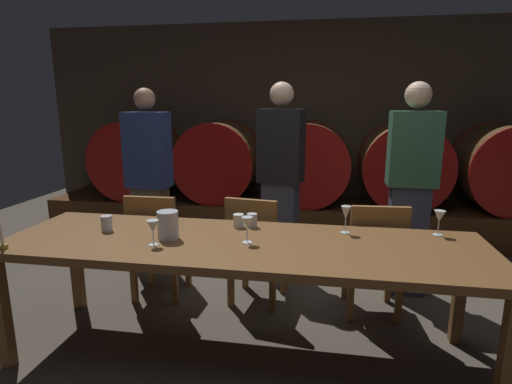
{
  "coord_description": "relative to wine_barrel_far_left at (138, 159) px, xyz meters",
  "views": [
    {
      "loc": [
        0.21,
        -2.33,
        1.58
      ],
      "look_at": [
        -0.25,
        0.3,
        0.99
      ],
      "focal_mm": 28.59,
      "sensor_mm": 36.0,
      "label": 1
    }
  ],
  "objects": [
    {
      "name": "wine_glass_center_right",
      "position": [
        2.5,
        -2.26,
        0.01
      ],
      "size": [
        0.06,
        0.06,
        0.18
      ],
      "color": "silver",
      "rests_on": "dining_table"
    },
    {
      "name": "candle_center",
      "position": [
        0.56,
        -2.9,
        -0.07
      ],
      "size": [
        0.05,
        0.05,
        0.18
      ],
      "color": "olive",
      "rests_on": "dining_table"
    },
    {
      "name": "barrel_shelf",
      "position": [
        2.16,
        0.0,
        -0.67
      ],
      "size": [
        6.34,
        0.9,
        0.4
      ],
      "primitive_type": "cube",
      "color": "#4C2D16",
      "rests_on": "ground"
    },
    {
      "name": "guest_right",
      "position": [
        3.05,
        -1.45,
        0.02
      ],
      "size": [
        0.38,
        0.25,
        1.73
      ],
      "rotation": [
        0.0,
        0.0,
        3.13
      ],
      "color": "#33384C",
      "rests_on": "ground"
    },
    {
      "name": "cup_right",
      "position": [
        1.89,
        -2.24,
        -0.07
      ],
      "size": [
        0.07,
        0.07,
        0.09
      ],
      "primitive_type": "cylinder",
      "color": "silver",
      "rests_on": "dining_table"
    },
    {
      "name": "chair_right",
      "position": [
        2.74,
        -1.92,
        -0.38
      ],
      "size": [
        0.43,
        0.43,
        0.88
      ],
      "rotation": [
        0.0,
        0.0,
        3.22
      ],
      "color": "brown",
      "rests_on": "ground"
    },
    {
      "name": "wine_barrel_left",
      "position": [
        1.08,
        0.0,
        0.0
      ],
      "size": [
        0.96,
        0.79,
        0.96
      ],
      "color": "brown",
      "rests_on": "barrel_shelf"
    },
    {
      "name": "chair_center",
      "position": [
        1.85,
        -1.87,
        -0.38
      ],
      "size": [
        0.45,
        0.45,
        0.88
      ],
      "rotation": [
        0.0,
        0.0,
        3.0
      ],
      "color": "brown",
      "rests_on": "ground"
    },
    {
      "name": "wine_barrel_center",
      "position": [
        2.16,
        0.0,
        0.0
      ],
      "size": [
        0.96,
        0.79,
        0.96
      ],
      "color": "brown",
      "rests_on": "barrel_shelf"
    },
    {
      "name": "cup_left",
      "position": [
        0.97,
        -2.49,
        -0.06
      ],
      "size": [
        0.07,
        0.07,
        0.1
      ],
      "primitive_type": "cylinder",
      "color": "silver",
      "rests_on": "dining_table"
    },
    {
      "name": "back_wall",
      "position": [
        2.16,
        0.55,
        0.4
      ],
      "size": [
        7.04,
        0.24,
        2.55
      ],
      "primitive_type": "cube",
      "color": "#473A2D",
      "rests_on": "ground"
    },
    {
      "name": "wine_glass_far_right",
      "position": [
        3.08,
        -2.21,
        0.0
      ],
      "size": [
        0.07,
        0.07,
        0.16
      ],
      "color": "silver",
      "rests_on": "dining_table"
    },
    {
      "name": "wine_glass_far_left",
      "position": [
        1.39,
        -2.69,
        -0.01
      ],
      "size": [
        0.07,
        0.07,
        0.15
      ],
      "color": "silver",
      "rests_on": "dining_table"
    },
    {
      "name": "cup_center",
      "position": [
        1.8,
        -2.26,
        -0.07
      ],
      "size": [
        0.07,
        0.07,
        0.09
      ],
      "primitive_type": "cylinder",
      "color": "white",
      "rests_on": "dining_table"
    },
    {
      "name": "guest_center",
      "position": [
        1.98,
        -1.28,
        0.03
      ],
      "size": [
        0.42,
        0.3,
        1.75
      ],
      "rotation": [
        0.0,
        0.0,
        2.96
      ],
      "color": "#33384C",
      "rests_on": "ground"
    },
    {
      "name": "wine_glass_center_left",
      "position": [
        1.92,
        -2.56,
        0.0
      ],
      "size": [
        0.07,
        0.07,
        0.16
      ],
      "color": "white",
      "rests_on": "dining_table"
    },
    {
      "name": "wine_barrel_far_right",
      "position": [
        4.3,
        0.0,
        0.0
      ],
      "size": [
        0.96,
        0.79,
        0.96
      ],
      "color": "#513319",
      "rests_on": "barrel_shelf"
    },
    {
      "name": "wine_barrel_far_left",
      "position": [
        0.0,
        0.0,
        0.0
      ],
      "size": [
        0.96,
        0.79,
        0.96
      ],
      "color": "#513319",
      "rests_on": "barrel_shelf"
    },
    {
      "name": "wine_barrel_right",
      "position": [
        3.24,
        0.0,
        0.0
      ],
      "size": [
        0.96,
        0.79,
        0.96
      ],
      "color": "brown",
      "rests_on": "barrel_shelf"
    },
    {
      "name": "chair_left",
      "position": [
        1.06,
        -1.91,
        -0.38
      ],
      "size": [
        0.41,
        0.41,
        0.88
      ],
      "rotation": [
        0.0,
        0.0,
        3.17
      ],
      "color": "brown",
      "rests_on": "ground"
    },
    {
      "name": "pitcher",
      "position": [
        1.43,
        -2.57,
        -0.03
      ],
      "size": [
        0.13,
        0.13,
        0.17
      ],
      "color": "silver",
      "rests_on": "dining_table"
    },
    {
      "name": "ground_plane",
      "position": [
        2.16,
        -2.5,
        -0.87
      ],
      "size": [
        9.16,
        9.16,
        0.0
      ],
      "primitive_type": "plane",
      "color": "#4C443A"
    },
    {
      "name": "guest_left",
      "position": [
        0.76,
        -1.35,
        -0.0
      ],
      "size": [
        0.4,
        0.27,
        1.7
      ],
      "rotation": [
        0.0,
        0.0,
        3.07
      ],
      "color": "brown",
      "rests_on": "ground"
    },
    {
      "name": "dining_table",
      "position": [
        1.88,
        -2.54,
        -0.18
      ],
      "size": [
        2.92,
        0.86,
        0.76
      ],
      "color": "brown",
      "rests_on": "ground"
    }
  ]
}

